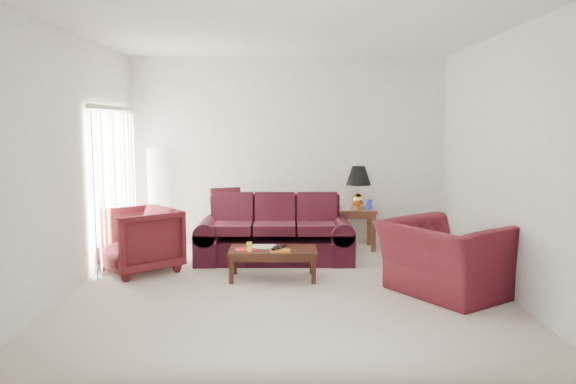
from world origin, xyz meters
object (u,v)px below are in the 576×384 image
(floor_lamp, at_px, (155,198))
(coffee_table, at_px, (273,264))
(end_table, at_px, (356,228))
(armchair_left, at_px, (138,240))
(sofa, at_px, (275,230))
(armchair_right, at_px, (447,259))

(floor_lamp, xyz_separation_m, coffee_table, (1.89, -1.80, -0.61))
(floor_lamp, relative_size, coffee_table, 1.46)
(end_table, relative_size, armchair_left, 0.68)
(armchair_left, xyz_separation_m, coffee_table, (1.78, -0.35, -0.23))
(armchair_left, bearing_deg, end_table, 75.27)
(floor_lamp, bearing_deg, coffee_table, -43.56)
(sofa, xyz_separation_m, end_table, (1.26, 0.80, -0.13))
(end_table, relative_size, floor_lamp, 0.40)
(end_table, height_order, armchair_right, armchair_right)
(armchair_left, height_order, coffee_table, armchair_left)
(sofa, relative_size, armchair_right, 1.72)
(floor_lamp, distance_m, coffee_table, 2.68)
(coffee_table, bearing_deg, floor_lamp, 142.35)
(sofa, relative_size, armchair_left, 2.37)
(sofa, bearing_deg, coffee_table, -86.78)
(sofa, relative_size, coffee_table, 2.01)
(end_table, height_order, coffee_table, end_table)
(end_table, bearing_deg, coffee_table, -125.77)
(floor_lamp, height_order, armchair_left, floor_lamp)
(sofa, distance_m, coffee_table, 0.98)
(floor_lamp, bearing_deg, end_table, -0.91)
(armchair_right, relative_size, coffee_table, 1.17)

